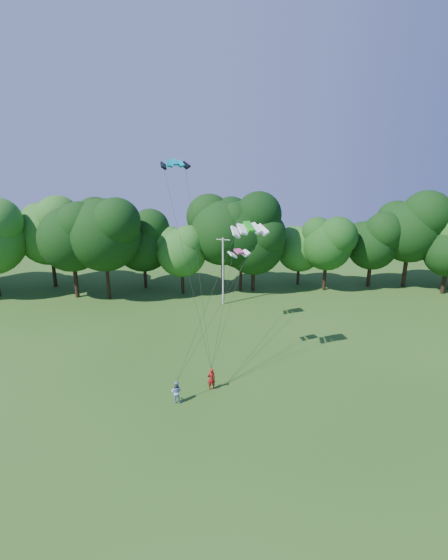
{
  "coord_description": "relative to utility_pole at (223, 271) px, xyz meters",
  "views": [
    {
      "loc": [
        0.03,
        -19.43,
        19.39
      ],
      "look_at": [
        1.47,
        13.0,
        8.95
      ],
      "focal_mm": 28.0,
      "sensor_mm": 36.0,
      "label": 1
    }
  ],
  "objects": [
    {
      "name": "tree_back_center",
      "position": [
        2.61,
        5.21,
        4.49
      ],
      "size": [
        9.67,
        9.67,
        14.06
      ],
      "color": "black",
      "rests_on": "ground"
    },
    {
      "name": "kite_flyer_left",
      "position": [
        -1.76,
        -19.32,
        -3.37
      ],
      "size": [
        0.77,
        0.6,
        1.86
      ],
      "primitive_type": "imported",
      "rotation": [
        0.0,
        0.0,
        3.4
      ],
      "color": "#B21717",
      "rests_on": "ground"
    },
    {
      "name": "kite_green",
      "position": [
        1.47,
        -15.49,
        8.37
      ],
      "size": [
        3.23,
        2.18,
        0.73
      ],
      "rotation": [
        0.0,
        0.0,
        0.32
      ],
      "color": "green",
      "rests_on": "ground"
    },
    {
      "name": "kite_pink",
      "position": [
        0.77,
        -14.23,
        5.98
      ],
      "size": [
        2.05,
        1.54,
        0.31
      ],
      "rotation": [
        0.0,
        0.0,
        0.39
      ],
      "color": "#CF3980",
      "rests_on": "ground"
    },
    {
      "name": "utility_pole",
      "position": [
        0.0,
        0.0,
        0.0
      ],
      "size": [
        1.62,
        0.58,
        8.36
      ],
      "rotation": [
        0.0,
        0.0,
        -0.3
      ],
      "color": "silver",
      "rests_on": "ground"
    },
    {
      "name": "kite_flyer_right",
      "position": [
        -4.5,
        -21.06,
        -3.39
      ],
      "size": [
        1.01,
        0.86,
        1.81
      ],
      "primitive_type": "imported",
      "rotation": [
        0.0,
        0.0,
        2.92
      ],
      "color": "#9DB1DA",
      "rests_on": "ground"
    },
    {
      "name": "ground",
      "position": [
        -2.15,
        -31.11,
        -4.3
      ],
      "size": [
        160.0,
        160.0,
        0.0
      ],
      "primitive_type": "plane",
      "color": "#264E15",
      "rests_on": "ground"
    },
    {
      "name": "kite_teal",
      "position": [
        -4.78,
        -9.85,
        13.21
      ],
      "size": [
        2.8,
        1.95,
        0.57
      ],
      "rotation": [
        0.0,
        0.0,
        0.35
      ],
      "color": "#058AA3",
      "rests_on": "ground"
    }
  ]
}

